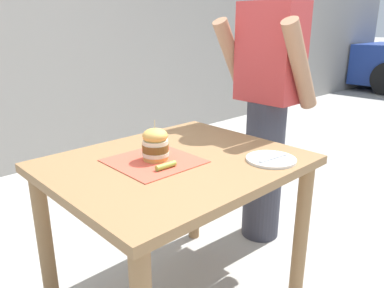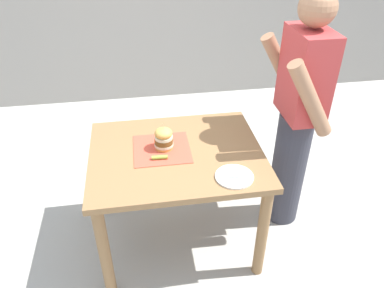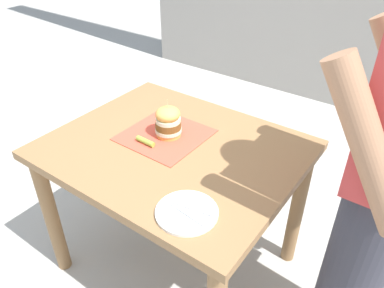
% 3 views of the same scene
% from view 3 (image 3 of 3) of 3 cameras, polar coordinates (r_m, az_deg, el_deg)
% --- Properties ---
extents(ground_plane, '(80.00, 80.00, 0.00)m').
position_cam_3_polar(ground_plane, '(2.16, -2.25, -17.29)').
color(ground_plane, '#ADAAA3').
extents(patio_table, '(0.88, 1.08, 0.76)m').
position_cam_3_polar(patio_table, '(1.72, -2.71, -3.73)').
color(patio_table, olive).
rests_on(patio_table, ground).
extents(serving_paper, '(0.36, 0.36, 0.00)m').
position_cam_3_polar(serving_paper, '(1.72, -4.13, 1.39)').
color(serving_paper, '#D64C38').
rests_on(serving_paper, patio_table).
extents(sandwich, '(0.12, 0.12, 0.18)m').
position_cam_3_polar(sandwich, '(1.68, -3.66, 3.43)').
color(sandwich, gold).
rests_on(sandwich, serving_paper).
extents(pickle_spear, '(0.03, 0.10, 0.02)m').
position_cam_3_polar(pickle_spear, '(1.66, -7.11, 0.40)').
color(pickle_spear, '#8EA83D').
rests_on(pickle_spear, serving_paper).
extents(side_plate_with_forks, '(0.22, 0.22, 0.02)m').
position_cam_3_polar(side_plate_with_forks, '(1.31, -0.80, -10.35)').
color(side_plate_with_forks, white).
rests_on(side_plate_with_forks, patio_table).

